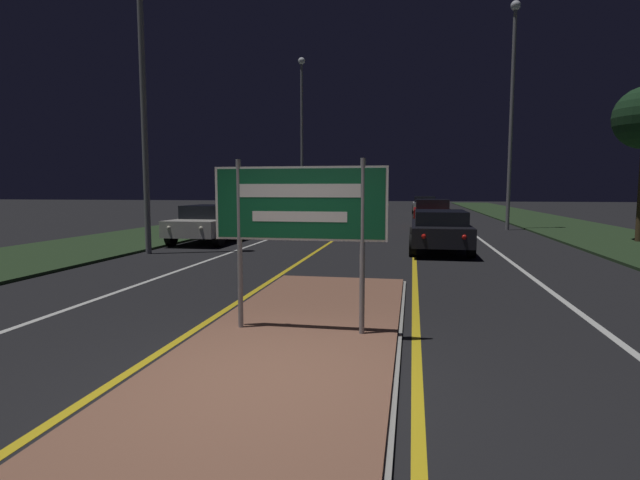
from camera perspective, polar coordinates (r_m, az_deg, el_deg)
ground_plane at (r=5.33m, az=-6.71°, el=-16.43°), size 160.00×160.00×0.00m
median_island at (r=6.93m, az=-2.30°, el=-10.71°), size 2.75×8.43×0.10m
verge_left at (r=27.11m, az=-13.42°, el=1.50°), size 5.00×100.00×0.08m
verge_right at (r=26.05m, az=28.41°, el=0.79°), size 5.00×100.00×0.08m
centre_line_yellow_left at (r=29.93m, az=4.65°, el=1.97°), size 0.12×70.00×0.01m
centre_line_yellow_right at (r=29.77m, az=10.65°, el=1.87°), size 0.12×70.00×0.01m
lane_line_white_left at (r=30.31m, az=-0.31°, el=2.04°), size 0.12×70.00×0.01m
lane_line_white_right at (r=29.90m, az=15.71°, el=1.77°), size 0.12×70.00×0.01m
edge_line_white_left at (r=31.01m, az=-5.77°, el=2.09°), size 0.10×70.00×0.01m
edge_line_white_right at (r=30.32m, az=21.37°, el=1.64°), size 0.10×70.00×0.01m
highway_sign at (r=6.65m, az=-2.37°, el=3.42°), size 2.35×0.07×2.32m
streetlight_left_near at (r=17.01m, az=-19.76°, el=21.07°), size 0.47×0.47×10.96m
streetlight_left_far at (r=36.34m, az=-2.10°, el=13.40°), size 0.49×0.49×11.19m
streetlight_right_near at (r=26.66m, az=21.11°, el=15.11°), size 0.46×0.46×10.90m
car_receding_0 at (r=16.61m, az=13.51°, el=1.21°), size 1.92×4.78×1.33m
car_receding_1 at (r=27.43m, az=12.63°, el=3.09°), size 2.04×4.37×1.47m
car_receding_2 at (r=41.30m, az=11.84°, el=4.00°), size 1.96×4.65×1.45m
car_approaching_0 at (r=19.28m, az=-12.52°, el=1.95°), size 2.01×4.11×1.41m
car_approaching_1 at (r=33.79m, az=-2.07°, el=3.67°), size 2.04×4.37×1.39m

